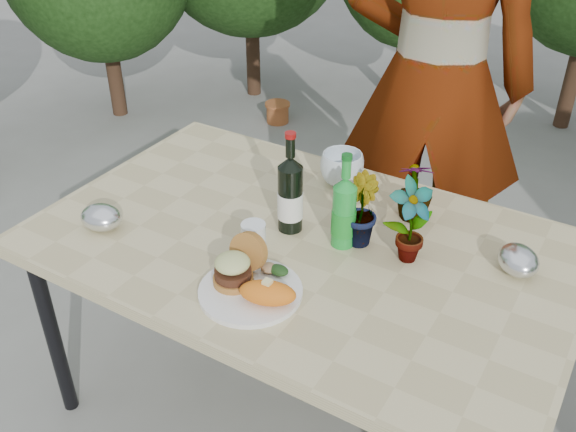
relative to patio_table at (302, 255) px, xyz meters
The scene contains 18 objects.
ground 0.69m from the patio_table, ahead, with size 80.00×80.00×0.00m, color slate.
patio_table is the anchor object (origin of this frame).
shrub_hedge 1.66m from the patio_table, 89.30° to the left, with size 6.80×5.03×2.15m.
dinner_plate 0.29m from the patio_table, 88.36° to the right, with size 0.28×0.28×0.01m, color white.
burger_stack 0.30m from the patio_table, 99.90° to the right, with size 0.11×0.16×0.11m.
sweet_potato 0.33m from the patio_table, 76.06° to the right, with size 0.15×0.08×0.06m, color orange.
grilled_veg 0.21m from the patio_table, 82.51° to the right, with size 0.08×0.05×0.03m.
wine_bottle 0.19m from the patio_table, 150.11° to the left, with size 0.08×0.08×0.32m.
sparkling_water 0.21m from the patio_table, 22.00° to the left, with size 0.07×0.07×0.30m.
plastic_cup 0.18m from the patio_table, 126.51° to the right, with size 0.07×0.07×0.10m, color white.
seedling_left 0.36m from the patio_table, 13.13° to the left, with size 0.14×0.09×0.26m, color #24561D.
seedling_mid 0.24m from the patio_table, 30.42° to the left, with size 0.12×0.10×0.22m, color #2B5D1F.
seedling_right 0.40m from the patio_table, 50.93° to the left, with size 0.11×0.11×0.20m, color #1E561D.
blue_bowl 0.38m from the patio_table, 98.35° to the left, with size 0.15×0.15×0.12m, color silver.
foil_packet_left 0.62m from the patio_table, 154.79° to the right, with size 0.13×0.11×0.08m, color silver.
foil_packet_right 0.62m from the patio_table, 16.83° to the left, with size 0.13×0.11×0.08m, color silver.
person 0.87m from the patio_table, 84.18° to the left, with size 0.72×0.47×1.98m, color #A46452.
terracotta_pot 2.55m from the patio_table, 123.80° to the left, with size 0.17×0.17×0.14m.
Camera 1 is at (0.78, -1.37, 1.86)m, focal length 40.00 mm.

